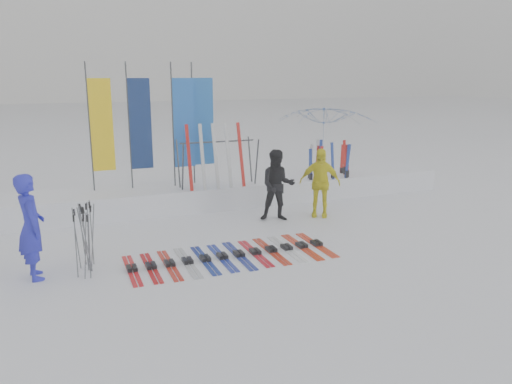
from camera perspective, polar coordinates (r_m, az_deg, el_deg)
name	(u,v)px	position (r m, az deg, el deg)	size (l,w,h in m)	color
ground	(277,262)	(9.62, 2.44, -7.95)	(120.00, 120.00, 0.00)	white
snow_bank	(209,194)	(13.67, -5.43, -0.25)	(14.00, 1.60, 0.60)	white
person_blue	(31,227)	(9.42, -24.33, -3.65)	(0.68, 0.45, 1.86)	#2225C6
person_black	(278,185)	(12.06, 2.49, 0.76)	(0.85, 0.66, 1.74)	black
person_yellow	(320,183)	(12.50, 7.30, 1.06)	(1.01, 0.42, 1.72)	yellow
tent_canopy	(325,148)	(15.25, 7.92, 5.02)	(2.90, 2.95, 2.66)	white
ski_row	(231,255)	(9.85, -2.84, -7.23)	(3.96, 1.68, 0.07)	red
pole_cluster	(85,239)	(9.51, -18.93, -5.10)	(0.39, 0.86, 1.24)	#595B60
feather_flags	(157,124)	(13.24, -11.24, 7.66)	(3.20, 0.24, 3.20)	#383A3F
ski_rack	(218,157)	(13.13, -4.39, 4.03)	(2.04, 0.80, 1.23)	#383A3F
upright_skis	(330,171)	(14.52, 8.41, 2.43)	(1.41, 0.76, 1.66)	silver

